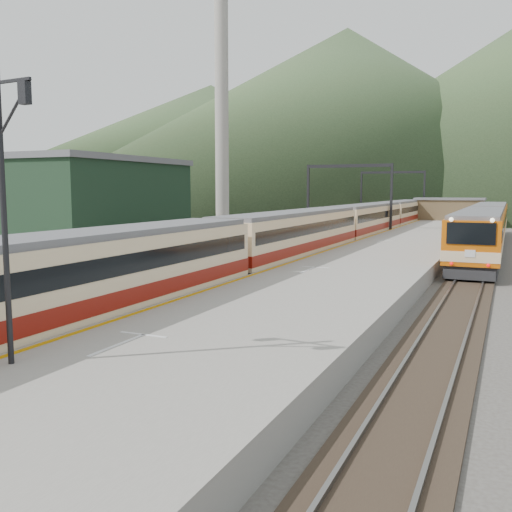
% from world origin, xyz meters
% --- Properties ---
extents(track_main, '(2.60, 200.00, 0.23)m').
position_xyz_m(track_main, '(0.00, 40.00, 0.07)').
color(track_main, black).
rests_on(track_main, ground).
extents(track_far, '(2.60, 200.00, 0.23)m').
position_xyz_m(track_far, '(-5.00, 40.00, 0.07)').
color(track_far, black).
rests_on(track_far, ground).
extents(track_second, '(2.60, 200.00, 0.23)m').
position_xyz_m(track_second, '(11.50, 40.00, 0.07)').
color(track_second, black).
rests_on(track_second, ground).
extents(platform, '(8.00, 100.00, 1.00)m').
position_xyz_m(platform, '(5.60, 38.00, 0.50)').
color(platform, gray).
rests_on(platform, ground).
extents(gantry_near, '(9.55, 0.25, 8.00)m').
position_xyz_m(gantry_near, '(-2.85, 55.00, 5.59)').
color(gantry_near, black).
rests_on(gantry_near, ground).
extents(gantry_far, '(9.55, 0.25, 8.00)m').
position_xyz_m(gantry_far, '(-2.85, 80.00, 5.59)').
color(gantry_far, black).
rests_on(gantry_far, ground).
extents(warehouse, '(14.50, 20.50, 8.60)m').
position_xyz_m(warehouse, '(-28.00, 42.00, 4.32)').
color(warehouse, black).
rests_on(warehouse, ground).
extents(smokestack, '(1.80, 1.80, 30.00)m').
position_xyz_m(smokestack, '(-22.00, 62.00, 15.00)').
color(smokestack, '#9E998E').
rests_on(smokestack, ground).
extents(station_shed, '(9.40, 4.40, 3.10)m').
position_xyz_m(station_shed, '(5.60, 78.00, 2.57)').
color(station_shed, brown).
rests_on(station_shed, platform).
extents(hill_a, '(180.00, 180.00, 60.00)m').
position_xyz_m(hill_a, '(-40.00, 190.00, 30.00)').
color(hill_a, '#314427').
rests_on(hill_a, ground).
extents(hill_d, '(200.00, 200.00, 55.00)m').
position_xyz_m(hill_d, '(-120.00, 240.00, 27.50)').
color(hill_d, '#314427').
rests_on(hill_d, ground).
extents(main_train, '(3.10, 84.94, 3.79)m').
position_xyz_m(main_train, '(0.00, 40.92, 2.12)').
color(main_train, beige).
rests_on(main_train, track_main).
extents(second_train, '(3.09, 42.08, 3.77)m').
position_xyz_m(second_train, '(11.50, 47.87, 2.12)').
color(second_train, '#C65607').
rests_on(second_train, track_second).
extents(signal_mast, '(2.20, 0.34, 7.25)m').
position_xyz_m(signal_mast, '(2.49, 3.58, 5.41)').
color(signal_mast, black).
rests_on(signal_mast, platform).
extents(short_signal_a, '(0.25, 0.21, 2.27)m').
position_xyz_m(short_signal_a, '(-2.61, 9.46, 1.46)').
color(short_signal_a, black).
rests_on(short_signal_a, ground).
extents(short_signal_b, '(0.24, 0.18, 2.27)m').
position_xyz_m(short_signal_b, '(-3.11, 25.16, 1.46)').
color(short_signal_b, black).
rests_on(short_signal_b, ground).
extents(short_signal_c, '(0.24, 0.19, 2.27)m').
position_xyz_m(short_signal_c, '(-7.45, 17.77, 1.46)').
color(short_signal_c, black).
rests_on(short_signal_c, ground).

